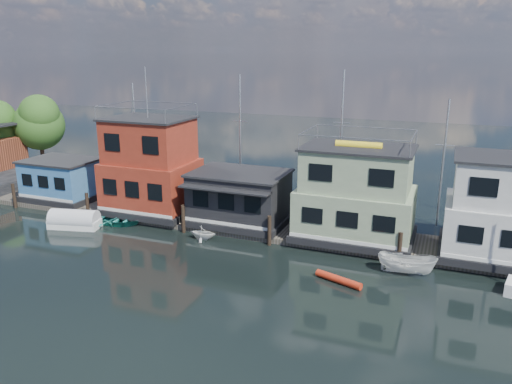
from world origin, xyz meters
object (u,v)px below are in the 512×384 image
at_px(dinghy_teal, 119,220).
at_px(houseboat_blue, 62,179).
at_px(houseboat_red, 151,168).
at_px(houseboat_green, 356,195).
at_px(red_kayak, 338,280).
at_px(dinghy_white, 203,233).
at_px(houseboat_dark, 240,197).
at_px(motorboat, 407,264).
at_px(tarp_runabout, 74,221).
at_px(houseboat_white, 512,212).

bearing_deg(dinghy_teal, houseboat_blue, 61.41).
xyz_separation_m(houseboat_red, houseboat_green, (17.00, 0.00, -0.55)).
distance_m(red_kayak, dinghy_white, 11.44).
xyz_separation_m(red_kayak, dinghy_white, (-10.90, 3.43, 0.30)).
height_order(houseboat_dark, motorboat, houseboat_dark).
distance_m(dinghy_teal, tarp_runabout, 3.39).
bearing_deg(tarp_runabout, houseboat_blue, 124.48).
height_order(houseboat_green, motorboat, houseboat_green).
distance_m(houseboat_red, red_kayak, 19.18).
xyz_separation_m(houseboat_red, houseboat_white, (27.00, 0.00, -0.57)).
height_order(houseboat_white, motorboat, houseboat_white).
relative_size(houseboat_blue, houseboat_dark, 0.86).
relative_size(houseboat_blue, dinghy_white, 3.20).
xyz_separation_m(houseboat_dark, tarp_runabout, (-12.00, -5.00, -1.82)).
relative_size(red_kayak, dinghy_white, 1.52).
distance_m(red_kayak, dinghy_teal, 19.04).
distance_m(houseboat_blue, houseboat_white, 36.52).
relative_size(houseboat_blue, tarp_runabout, 1.53).
bearing_deg(houseboat_white, motorboat, -144.28).
xyz_separation_m(houseboat_green, tarp_runabout, (-21.00, -5.02, -2.96)).
bearing_deg(tarp_runabout, houseboat_white, -3.93).
distance_m(houseboat_blue, houseboat_dark, 17.50).
height_order(houseboat_blue, houseboat_dark, houseboat_dark).
bearing_deg(houseboat_dark, red_kayak, -36.33).
relative_size(houseboat_green, motorboat, 2.34).
bearing_deg(houseboat_dark, houseboat_blue, 179.94).
bearing_deg(motorboat, houseboat_red, 78.87).
relative_size(houseboat_dark, dinghy_teal, 2.02).
xyz_separation_m(houseboat_blue, houseboat_white, (36.50, 0.00, 1.33)).
height_order(houseboat_white, tarp_runabout, houseboat_white).
bearing_deg(houseboat_blue, houseboat_white, 0.00).
bearing_deg(motorboat, tarp_runabout, 92.00).
bearing_deg(houseboat_green, tarp_runabout, -166.56).
bearing_deg(red_kayak, houseboat_white, 55.66).
xyz_separation_m(houseboat_dark, dinghy_white, (-1.46, -3.52, -1.89)).
height_order(houseboat_dark, dinghy_white, houseboat_dark).
height_order(houseboat_green, tarp_runabout, houseboat_green).
distance_m(red_kayak, motorboat, 4.60).
relative_size(houseboat_green, red_kayak, 2.76).
bearing_deg(houseboat_dark, dinghy_white, -112.48).
bearing_deg(dinghy_teal, red_kayak, -109.63).
bearing_deg(houseboat_white, dinghy_teal, -173.68).
bearing_deg(dinghy_white, houseboat_green, -76.30).
relative_size(houseboat_blue, houseboat_red, 0.54).
bearing_deg(houseboat_dark, motorboat, -17.79).
height_order(houseboat_red, motorboat, houseboat_red).
bearing_deg(houseboat_green, dinghy_teal, -170.27).
distance_m(houseboat_green, motorboat, 6.56).
bearing_deg(houseboat_green, red_kayak, -86.32).
height_order(houseboat_green, red_kayak, houseboat_green).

